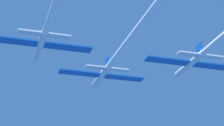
{
  "coord_description": "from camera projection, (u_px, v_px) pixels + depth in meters",
  "views": [
    {
      "loc": [
        -23.84,
        -89.8,
        -34.54
      ],
      "look_at": [
        -0.2,
        -9.74,
        -0.11
      ],
      "focal_mm": 73.91,
      "sensor_mm": 36.0,
      "label": 1
    }
  ],
  "objects": [
    {
      "name": "jet_lead",
      "position": [
        130.0,
        39.0,
        81.36
      ],
      "size": [
        18.47,
        64.5,
        3.06
      ],
      "color": "silver"
    }
  ]
}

